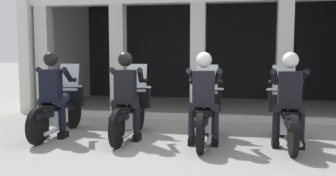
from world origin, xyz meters
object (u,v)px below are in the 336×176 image
(police_officer_far_right, at_px, (289,92))
(police_officer_center_left, at_px, (126,88))
(motorcycle_center_left, at_px, (131,110))
(police_officer_center_right, at_px, (204,90))
(motorcycle_center_right, at_px, (205,113))
(motorcycle_far_left, at_px, (60,109))
(police_officer_far_left, at_px, (52,87))
(motorcycle_far_right, at_px, (286,115))

(police_officer_far_right, bearing_deg, police_officer_center_left, 168.72)
(motorcycle_center_left, relative_size, police_officer_far_right, 1.29)
(police_officer_center_left, bearing_deg, police_officer_center_right, -17.68)
(motorcycle_center_left, xyz_separation_m, motorcycle_center_right, (1.40, -0.10, 0.00))
(motorcycle_far_left, distance_m, police_officer_center_left, 1.48)
(motorcycle_center_right, bearing_deg, police_officer_far_right, -21.39)
(motorcycle_far_left, xyz_separation_m, police_officer_far_right, (4.19, -0.25, 0.44))
(police_officer_far_left, xyz_separation_m, police_officer_far_right, (4.19, 0.04, 0.00))
(police_officer_far_left, distance_m, motorcycle_center_left, 1.50)
(police_officer_center_right, distance_m, police_officer_far_right, 1.40)
(police_officer_center_right, bearing_deg, police_officer_far_right, -9.81)
(motorcycle_far_right, relative_size, police_officer_far_right, 1.29)
(motorcycle_far_left, distance_m, motorcycle_center_left, 1.40)
(police_officer_center_left, xyz_separation_m, police_officer_center_right, (1.40, -0.10, 0.00))
(motorcycle_center_left, bearing_deg, motorcycle_far_right, -13.91)
(motorcycle_center_left, height_order, police_officer_far_right, police_officer_far_right)
(police_officer_center_right, relative_size, police_officer_far_right, 1.00)
(motorcycle_far_left, distance_m, police_officer_far_right, 4.22)
(motorcycle_center_left, distance_m, police_officer_center_right, 1.51)
(police_officer_far_left, bearing_deg, motorcycle_center_right, -9.22)
(motorcycle_far_left, bearing_deg, police_officer_far_left, -104.32)
(motorcycle_center_left, bearing_deg, police_officer_center_right, -28.95)
(police_officer_center_left, bearing_deg, motorcycle_center_left, 76.20)
(motorcycle_far_right, bearing_deg, motorcycle_center_right, 172.49)
(police_officer_center_left, distance_m, motorcycle_center_right, 1.48)
(motorcycle_far_right, xyz_separation_m, police_officer_far_right, (-0.00, -0.28, 0.44))
(police_officer_center_left, relative_size, police_officer_center_right, 1.00)
(police_officer_center_left, xyz_separation_m, motorcycle_far_right, (2.79, 0.27, -0.44))
(motorcycle_center_left, relative_size, police_officer_center_right, 1.29)
(police_officer_center_right, relative_size, motorcycle_far_right, 0.78)
(motorcycle_far_right, bearing_deg, police_officer_center_right, -176.21)
(motorcycle_far_left, distance_m, motorcycle_far_right, 4.19)
(motorcycle_center_right, distance_m, motorcycle_far_right, 1.40)
(motorcycle_far_left, distance_m, motorcycle_center_right, 2.79)
(motorcycle_far_left, bearing_deg, motorcycle_center_left, -11.86)
(motorcycle_far_left, height_order, police_officer_center_left, police_officer_center_left)
(police_officer_center_left, height_order, police_officer_far_right, same)
(police_officer_far_left, xyz_separation_m, motorcycle_center_left, (1.40, 0.34, -0.44))
(motorcycle_far_left, bearing_deg, police_officer_center_left, -23.42)
(motorcycle_center_left, relative_size, motorcycle_center_right, 1.00)
(motorcycle_center_left, xyz_separation_m, motorcycle_far_right, (2.79, -0.02, 0.00))
(police_officer_far_left, bearing_deg, motorcycle_far_right, -9.70)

